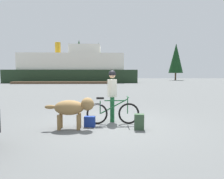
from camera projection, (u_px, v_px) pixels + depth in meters
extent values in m
plane|color=#595B5B|center=(109.00, 124.00, 6.34)|extent=(160.00, 160.00, 0.00)
torus|color=black|center=(129.00, 114.00, 6.34)|extent=(0.68, 0.06, 0.68)
torus|color=black|center=(97.00, 114.00, 6.31)|extent=(0.68, 0.06, 0.68)
cube|color=#19592D|center=(115.00, 101.00, 6.29)|extent=(0.65, 0.03, 0.03)
cube|color=#19592D|center=(114.00, 106.00, 6.31)|extent=(0.87, 0.03, 0.49)
cylinder|color=#19592D|center=(100.00, 107.00, 6.29)|extent=(0.03, 0.03, 0.42)
cylinder|color=#19592D|center=(128.00, 106.00, 6.32)|extent=(0.03, 0.03, 0.52)
cube|color=black|center=(100.00, 98.00, 6.27)|extent=(0.24, 0.10, 0.06)
cylinder|color=#19592D|center=(128.00, 97.00, 6.30)|extent=(0.03, 0.44, 0.03)
cube|color=slate|center=(96.00, 104.00, 6.28)|extent=(0.36, 0.14, 0.02)
cylinder|color=#19592D|center=(112.00, 108.00, 6.84)|extent=(0.14, 0.14, 0.83)
cylinder|color=#19592D|center=(112.00, 110.00, 6.62)|extent=(0.14, 0.14, 0.83)
cylinder|color=silver|center=(112.00, 88.00, 6.68)|extent=(0.32, 0.32, 0.59)
cylinder|color=silver|center=(112.00, 87.00, 6.89)|extent=(0.09, 0.09, 0.52)
cylinder|color=silver|center=(112.00, 87.00, 6.45)|extent=(0.09, 0.09, 0.52)
sphere|color=tan|center=(112.00, 75.00, 6.64)|extent=(0.23, 0.23, 0.23)
sphere|color=black|center=(112.00, 74.00, 6.64)|extent=(0.24, 0.24, 0.24)
ellipsoid|color=olive|center=(69.00, 108.00, 5.76)|extent=(0.86, 0.51, 0.43)
sphere|color=olive|center=(88.00, 104.00, 5.77)|extent=(0.38, 0.38, 0.38)
ellipsoid|color=olive|center=(50.00, 107.00, 5.73)|extent=(0.32, 0.12, 0.12)
cylinder|color=olive|center=(80.00, 120.00, 5.94)|extent=(0.10, 0.10, 0.44)
cylinder|color=olive|center=(78.00, 122.00, 5.66)|extent=(0.10, 0.10, 0.44)
cylinder|color=olive|center=(61.00, 120.00, 5.92)|extent=(0.10, 0.10, 0.44)
cylinder|color=olive|center=(59.00, 123.00, 5.64)|extent=(0.10, 0.10, 0.44)
cube|color=#334C33|center=(139.00, 122.00, 5.70)|extent=(0.31, 0.24, 0.45)
cube|color=navy|center=(90.00, 122.00, 6.02)|extent=(0.34, 0.23, 0.32)
cube|color=brown|center=(65.00, 83.00, 34.67)|extent=(17.86, 2.17, 0.40)
cube|color=#1E331E|center=(73.00, 76.00, 40.76)|extent=(25.34, 8.04, 2.51)
cube|color=silver|center=(73.00, 62.00, 40.55)|extent=(20.27, 6.75, 3.20)
cube|color=silver|center=(85.00, 50.00, 40.45)|extent=(6.08, 4.82, 1.80)
cylinder|color=#BF8C19|center=(58.00, 48.00, 40.23)|extent=(1.10, 1.10, 2.40)
cylinder|color=#4C331E|center=(79.00, 75.00, 55.95)|extent=(0.46, 0.46, 3.14)
cone|color=#19471E|center=(79.00, 55.00, 55.53)|extent=(3.47, 3.47, 8.16)
cylinder|color=#4C331E|center=(98.00, 76.00, 57.22)|extent=(0.37, 0.37, 2.14)
cone|color=#19471E|center=(98.00, 58.00, 56.82)|extent=(4.35, 4.35, 8.57)
cylinder|color=#4C331E|center=(175.00, 77.00, 56.04)|extent=(0.43, 0.43, 2.08)
cone|color=#143819|center=(176.00, 58.00, 55.66)|extent=(3.96, 3.96, 8.23)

